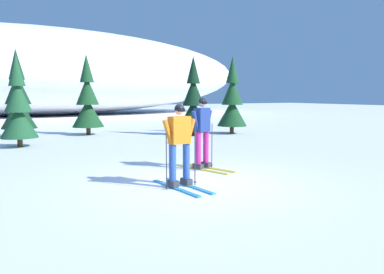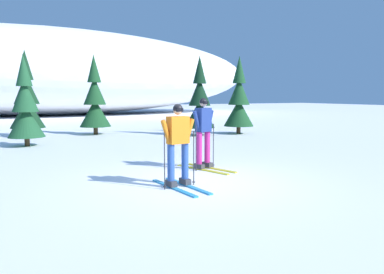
{
  "view_description": "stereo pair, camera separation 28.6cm",
  "coord_description": "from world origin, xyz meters",
  "px_view_note": "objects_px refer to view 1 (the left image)",
  "views": [
    {
      "loc": [
        -3.89,
        -6.98,
        1.94
      ],
      "look_at": [
        0.21,
        0.52,
        0.95
      ],
      "focal_mm": 34.24,
      "sensor_mm": 36.0,
      "label": 1
    },
    {
      "loc": [
        -3.63,
        -7.11,
        1.94
      ],
      "look_at": [
        0.21,
        0.52,
        0.95
      ],
      "focal_mm": 34.24,
      "sensor_mm": 36.0,
      "label": 2
    }
  ],
  "objects_px": {
    "skier_navy_jacket": "(202,132)",
    "pine_tree_center_right": "(88,101)",
    "skier_orange_jacket": "(180,144)",
    "pine_tree_center": "(18,100)",
    "pine_tree_right": "(193,102)",
    "pine_tree_center_left": "(18,108)",
    "pine_tree_far_right": "(232,102)"
  },
  "relations": [
    {
      "from": "pine_tree_right",
      "to": "pine_tree_center_left",
      "type": "bearing_deg",
      "value": -177.45
    },
    {
      "from": "skier_orange_jacket",
      "to": "pine_tree_center_right",
      "type": "xyz_separation_m",
      "value": [
        0.66,
        11.16,
        0.7
      ]
    },
    {
      "from": "skier_navy_jacket",
      "to": "pine_tree_center_right",
      "type": "bearing_deg",
      "value": 94.23
    },
    {
      "from": "pine_tree_center_left",
      "to": "pine_tree_far_right",
      "type": "bearing_deg",
      "value": 0.85
    },
    {
      "from": "skier_navy_jacket",
      "to": "pine_tree_far_right",
      "type": "distance_m",
      "value": 9.0
    },
    {
      "from": "skier_navy_jacket",
      "to": "pine_tree_center_left",
      "type": "bearing_deg",
      "value": 120.24
    },
    {
      "from": "pine_tree_center_right",
      "to": "pine_tree_center_left",
      "type": "bearing_deg",
      "value": -137.03
    },
    {
      "from": "pine_tree_center_right",
      "to": "pine_tree_far_right",
      "type": "height_order",
      "value": "pine_tree_center_right"
    },
    {
      "from": "pine_tree_right",
      "to": "skier_navy_jacket",
      "type": "bearing_deg",
      "value": -117.19
    },
    {
      "from": "pine_tree_center",
      "to": "pine_tree_right",
      "type": "relative_size",
      "value": 1.06
    },
    {
      "from": "skier_orange_jacket",
      "to": "pine_tree_center_left",
      "type": "height_order",
      "value": "pine_tree_center_left"
    },
    {
      "from": "pine_tree_center_left",
      "to": "pine_tree_right",
      "type": "xyz_separation_m",
      "value": [
        7.57,
        0.34,
        0.13
      ]
    },
    {
      "from": "skier_orange_jacket",
      "to": "pine_tree_center_right",
      "type": "height_order",
      "value": "pine_tree_center_right"
    },
    {
      "from": "pine_tree_center_left",
      "to": "pine_tree_center_right",
      "type": "distance_m",
      "value": 4.39
    },
    {
      "from": "skier_navy_jacket",
      "to": "pine_tree_far_right",
      "type": "height_order",
      "value": "pine_tree_far_right"
    },
    {
      "from": "pine_tree_center_left",
      "to": "pine_tree_center_right",
      "type": "bearing_deg",
      "value": 42.97
    },
    {
      "from": "pine_tree_center",
      "to": "pine_tree_right",
      "type": "xyz_separation_m",
      "value": [
        7.36,
        -3.23,
        -0.1
      ]
    },
    {
      "from": "skier_orange_jacket",
      "to": "pine_tree_center_left",
      "type": "bearing_deg",
      "value": 107.37
    },
    {
      "from": "pine_tree_center",
      "to": "pine_tree_right",
      "type": "distance_m",
      "value": 8.04
    },
    {
      "from": "pine_tree_center_left",
      "to": "pine_tree_center",
      "type": "height_order",
      "value": "pine_tree_center"
    },
    {
      "from": "pine_tree_center_left",
      "to": "skier_navy_jacket",
      "type": "bearing_deg",
      "value": -59.76
    },
    {
      "from": "skier_navy_jacket",
      "to": "pine_tree_right",
      "type": "distance_m",
      "value": 7.99
    },
    {
      "from": "skier_orange_jacket",
      "to": "pine_tree_right",
      "type": "distance_m",
      "value": 9.9
    },
    {
      "from": "skier_navy_jacket",
      "to": "pine_tree_right",
      "type": "xyz_separation_m",
      "value": [
        3.64,
        7.09,
        0.61
      ]
    },
    {
      "from": "pine_tree_far_right",
      "to": "pine_tree_right",
      "type": "bearing_deg",
      "value": 174.74
    },
    {
      "from": "skier_orange_jacket",
      "to": "skier_navy_jacket",
      "type": "bearing_deg",
      "value": 45.85
    },
    {
      "from": "pine_tree_right",
      "to": "skier_orange_jacket",
      "type": "bearing_deg",
      "value": -120.54
    },
    {
      "from": "skier_navy_jacket",
      "to": "pine_tree_right",
      "type": "bearing_deg",
      "value": 62.81
    },
    {
      "from": "pine_tree_center_left",
      "to": "pine_tree_center_right",
      "type": "xyz_separation_m",
      "value": [
        3.21,
        2.99,
        0.18
      ]
    },
    {
      "from": "pine_tree_center",
      "to": "pine_tree_center_right",
      "type": "xyz_separation_m",
      "value": [
        3.0,
        -0.57,
        -0.06
      ]
    },
    {
      "from": "skier_orange_jacket",
      "to": "pine_tree_center",
      "type": "relative_size",
      "value": 0.44
    },
    {
      "from": "skier_navy_jacket",
      "to": "pine_tree_center_left",
      "type": "xyz_separation_m",
      "value": [
        -3.93,
        6.75,
        0.47
      ]
    }
  ]
}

